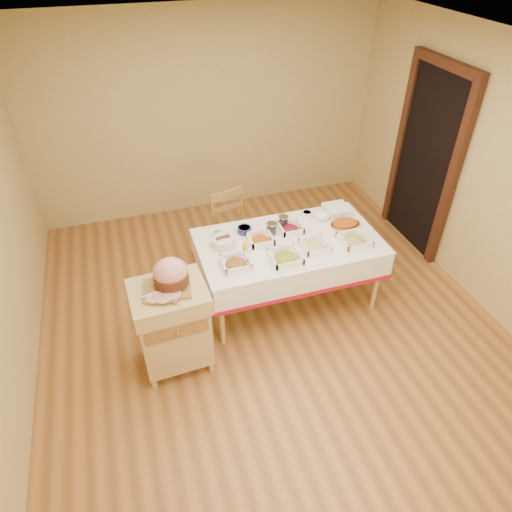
% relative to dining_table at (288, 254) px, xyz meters
% --- Properties ---
extents(room_shell, '(5.00, 5.00, 5.00)m').
position_rel_dining_table_xyz_m(room_shell, '(-0.30, -0.30, 0.70)').
color(room_shell, '#9C6530').
rests_on(room_shell, ground).
extents(doorway, '(0.09, 1.10, 2.20)m').
position_rel_dining_table_xyz_m(doorway, '(1.90, 0.60, 0.51)').
color(doorway, black).
rests_on(doorway, ground).
extents(dining_table, '(1.82, 1.02, 0.76)m').
position_rel_dining_table_xyz_m(dining_table, '(0.00, 0.00, 0.00)').
color(dining_table, tan).
rests_on(dining_table, ground).
extents(butcher_cart, '(0.66, 0.56, 0.90)m').
position_rel_dining_table_xyz_m(butcher_cart, '(-1.28, -0.53, -0.09)').
color(butcher_cart, tan).
rests_on(butcher_cart, ground).
extents(dining_chair, '(0.53, 0.52, 0.97)m').
position_rel_dining_table_xyz_m(dining_chair, '(-0.38, 0.67, -0.10)').
color(dining_chair, olive).
rests_on(dining_chair, ground).
extents(ham_on_board, '(0.41, 0.39, 0.27)m').
position_rel_dining_table_xyz_m(ham_on_board, '(-1.24, -0.49, 0.41)').
color(ham_on_board, olive).
rests_on(ham_on_board, butcher_cart).
extents(serving_dish_a, '(0.26, 0.26, 0.11)m').
position_rel_dining_table_xyz_m(serving_dish_a, '(-0.62, -0.23, 0.20)').
color(serving_dish_a, white).
rests_on(serving_dish_a, dining_table).
extents(serving_dish_b, '(0.28, 0.28, 0.11)m').
position_rel_dining_table_xyz_m(serving_dish_b, '(-0.15, -0.29, 0.20)').
color(serving_dish_b, white).
rests_on(serving_dish_b, dining_table).
extents(serving_dish_c, '(0.25, 0.25, 0.10)m').
position_rel_dining_table_xyz_m(serving_dish_c, '(0.19, -0.21, 0.19)').
color(serving_dish_c, white).
rests_on(serving_dish_c, dining_table).
extents(serving_dish_d, '(0.28, 0.28, 0.11)m').
position_rel_dining_table_xyz_m(serving_dish_d, '(0.60, -0.23, 0.20)').
color(serving_dish_d, white).
rests_on(serving_dish_d, dining_table).
extents(serving_dish_e, '(0.25, 0.24, 0.11)m').
position_rel_dining_table_xyz_m(serving_dish_e, '(-0.28, 0.06, 0.20)').
color(serving_dish_e, white).
rests_on(serving_dish_e, dining_table).
extents(serving_dish_f, '(0.23, 0.22, 0.11)m').
position_rel_dining_table_xyz_m(serving_dish_f, '(0.08, 0.15, 0.20)').
color(serving_dish_f, white).
rests_on(serving_dish_f, dining_table).
extents(small_bowl_left, '(0.11, 0.11, 0.05)m').
position_rel_dining_table_xyz_m(small_bowl_left, '(-0.66, 0.29, 0.19)').
color(small_bowl_left, white).
rests_on(small_bowl_left, dining_table).
extents(small_bowl_mid, '(0.15, 0.15, 0.06)m').
position_rel_dining_table_xyz_m(small_bowl_mid, '(-0.38, 0.28, 0.20)').
color(small_bowl_mid, navy).
rests_on(small_bowl_mid, dining_table).
extents(small_bowl_right, '(0.11, 0.11, 0.05)m').
position_rel_dining_table_xyz_m(small_bowl_right, '(0.35, 0.37, 0.19)').
color(small_bowl_right, white).
rests_on(small_bowl_right, dining_table).
extents(bowl_white_imported, '(0.18, 0.18, 0.03)m').
position_rel_dining_table_xyz_m(bowl_white_imported, '(0.02, 0.30, 0.18)').
color(bowl_white_imported, white).
rests_on(bowl_white_imported, dining_table).
extents(bowl_small_imported, '(0.18, 0.18, 0.05)m').
position_rel_dining_table_xyz_m(bowl_small_imported, '(0.48, 0.28, 0.19)').
color(bowl_small_imported, white).
rests_on(bowl_small_imported, dining_table).
extents(preserve_jar_left, '(0.10, 0.10, 0.13)m').
position_rel_dining_table_xyz_m(preserve_jar_left, '(-0.13, 0.17, 0.22)').
color(preserve_jar_left, silver).
rests_on(preserve_jar_left, dining_table).
extents(preserve_jar_right, '(0.10, 0.10, 0.13)m').
position_rel_dining_table_xyz_m(preserve_jar_right, '(0.03, 0.25, 0.22)').
color(preserve_jar_right, silver).
rests_on(preserve_jar_right, dining_table).
extents(mustard_bottle, '(0.05, 0.05, 0.16)m').
position_rel_dining_table_xyz_m(mustard_bottle, '(-0.47, -0.07, 0.23)').
color(mustard_bottle, yellow).
rests_on(mustard_bottle, dining_table).
extents(bread_basket, '(0.24, 0.24, 0.10)m').
position_rel_dining_table_xyz_m(bread_basket, '(-0.64, 0.12, 0.21)').
color(bread_basket, white).
rests_on(bread_basket, dining_table).
extents(plate_stack, '(0.26, 0.26, 0.08)m').
position_rel_dining_table_xyz_m(plate_stack, '(0.68, 0.34, 0.20)').
color(plate_stack, white).
rests_on(plate_stack, dining_table).
extents(brass_platter, '(0.32, 0.23, 0.04)m').
position_rel_dining_table_xyz_m(brass_platter, '(0.66, 0.08, 0.18)').
color(brass_platter, '#C28936').
rests_on(brass_platter, dining_table).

